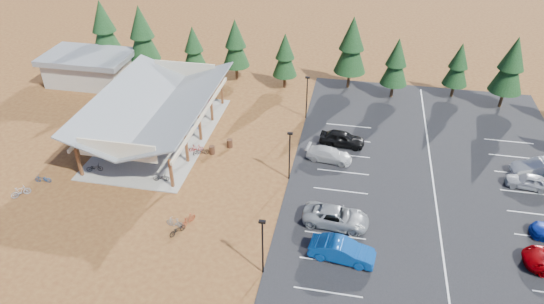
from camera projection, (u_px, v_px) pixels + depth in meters
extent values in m
plane|color=#5C2F18|center=(233.00, 185.00, 45.47)|extent=(140.00, 140.00, 0.00)
cube|color=black|center=(434.00, 189.00, 44.96)|extent=(27.00, 44.00, 0.04)
cube|color=gray|center=(161.00, 135.00, 52.76)|extent=(10.60, 18.60, 0.10)
cube|color=brown|center=(79.00, 162.00, 45.78)|extent=(0.25, 0.25, 3.00)
cube|color=brown|center=(100.00, 139.00, 49.21)|extent=(0.25, 0.25, 3.00)
cube|color=brown|center=(119.00, 119.00, 52.64)|extent=(0.25, 0.25, 3.00)
cube|color=brown|center=(135.00, 101.00, 56.07)|extent=(0.25, 0.25, 3.00)
cube|color=brown|center=(150.00, 86.00, 59.50)|extent=(0.25, 0.25, 3.00)
cube|color=brown|center=(171.00, 173.00, 44.31)|extent=(0.25, 0.25, 3.00)
cube|color=brown|center=(187.00, 149.00, 47.74)|extent=(0.25, 0.25, 3.00)
cube|color=brown|center=(200.00, 127.00, 51.17)|extent=(0.25, 0.25, 3.00)
cube|color=brown|center=(212.00, 109.00, 54.60)|extent=(0.25, 0.25, 3.00)
cube|color=brown|center=(222.00, 92.00, 58.03)|extent=(0.25, 0.25, 3.00)
cube|color=beige|center=(113.00, 106.00, 51.87)|extent=(0.22, 18.00, 0.35)
cube|color=beige|center=(202.00, 115.00, 50.27)|extent=(0.22, 18.00, 0.35)
cube|color=slate|center=(130.00, 101.00, 51.03)|extent=(5.85, 19.40, 2.13)
cube|color=slate|center=(182.00, 106.00, 50.11)|extent=(5.85, 19.40, 2.13)
cube|color=beige|center=(117.00, 151.00, 43.28)|extent=(7.50, 0.15, 1.80)
cube|color=beige|center=(185.00, 69.00, 57.98)|extent=(7.50, 0.15, 1.80)
cube|color=#ADA593|center=(90.00, 71.00, 63.12)|extent=(10.00, 6.00, 3.20)
cube|color=slate|center=(87.00, 57.00, 62.04)|extent=(11.00, 7.00, 0.70)
cylinder|color=black|center=(263.00, 248.00, 35.12)|extent=(0.14, 0.14, 5.00)
cube|color=black|center=(262.00, 222.00, 33.71)|extent=(0.50, 0.25, 0.18)
cylinder|color=black|center=(289.00, 157.00, 44.92)|extent=(0.14, 0.14, 5.00)
cube|color=black|center=(290.00, 133.00, 43.51)|extent=(0.50, 0.25, 0.18)
cylinder|color=black|center=(307.00, 98.00, 54.72)|extent=(0.14, 0.14, 5.00)
cube|color=black|center=(308.00, 78.00, 53.31)|extent=(0.50, 0.25, 0.18)
cylinder|color=#402517|center=(212.00, 150.00, 49.62)|extent=(0.60, 0.60, 0.90)
cylinder|color=#402517|center=(230.00, 143.00, 50.67)|extent=(0.60, 0.60, 0.90)
cylinder|color=#382314|center=(110.00, 60.00, 67.17)|extent=(0.36, 0.36, 2.32)
cone|color=black|center=(105.00, 33.00, 64.98)|extent=(4.08, 4.08, 5.57)
cone|color=black|center=(101.00, 16.00, 63.70)|extent=(3.16, 3.16, 4.18)
cylinder|color=#382314|center=(147.00, 67.00, 65.28)|extent=(0.36, 0.36, 2.32)
cone|color=black|center=(143.00, 39.00, 63.10)|extent=(4.08, 4.08, 5.57)
cone|color=black|center=(140.00, 21.00, 61.81)|extent=(3.15, 3.15, 4.18)
cylinder|color=#382314|center=(196.00, 74.00, 63.99)|extent=(0.36, 0.36, 1.80)
cone|color=black|center=(194.00, 52.00, 62.29)|extent=(3.17, 3.17, 4.32)
cone|color=black|center=(193.00, 39.00, 61.30)|extent=(2.45, 2.45, 3.24)
cylinder|color=#382314|center=(237.00, 72.00, 64.19)|extent=(0.36, 0.36, 2.00)
cone|color=black|center=(236.00, 48.00, 62.31)|extent=(3.52, 3.52, 4.80)
cone|color=black|center=(235.00, 33.00, 61.20)|extent=(2.72, 2.72, 3.60)
cylinder|color=#382314|center=(285.00, 81.00, 62.18)|extent=(0.36, 0.36, 1.77)
cone|color=black|center=(285.00, 59.00, 60.51)|extent=(3.11, 3.11, 4.24)
cone|color=black|center=(285.00, 46.00, 59.53)|extent=(2.41, 2.41, 3.18)
cylinder|color=#382314|center=(348.00, 79.00, 62.04)|extent=(0.36, 0.36, 2.28)
cone|color=black|center=(351.00, 51.00, 59.89)|extent=(4.02, 4.02, 5.48)
cone|color=black|center=(353.00, 33.00, 58.63)|extent=(3.11, 3.11, 4.11)
cylinder|color=#382314|center=(392.00, 90.00, 59.94)|extent=(0.36, 0.36, 1.86)
cone|color=black|center=(396.00, 66.00, 58.19)|extent=(3.28, 3.28, 4.47)
cone|color=black|center=(398.00, 52.00, 57.15)|extent=(2.54, 2.54, 3.36)
cylinder|color=#382314|center=(453.00, 90.00, 60.08)|extent=(0.36, 0.36, 1.71)
cone|color=black|center=(457.00, 69.00, 58.46)|extent=(3.01, 3.01, 4.10)
cone|color=black|center=(461.00, 55.00, 57.52)|extent=(2.33, 2.33, 3.08)
cylinder|color=#382314|center=(501.00, 99.00, 57.72)|extent=(0.36, 0.36, 2.14)
cone|color=black|center=(510.00, 70.00, 55.69)|extent=(3.77, 3.77, 5.15)
cone|color=black|center=(515.00, 53.00, 54.51)|extent=(2.92, 2.92, 3.86)
imported|color=black|center=(95.00, 168.00, 46.91)|extent=(1.65, 0.98, 0.82)
imported|color=gray|center=(120.00, 141.00, 50.66)|extent=(1.90, 0.94, 1.10)
imported|color=navy|center=(156.00, 122.00, 54.09)|extent=(1.91, 1.12, 0.95)
imported|color=maroon|center=(175.00, 98.00, 58.90)|extent=(1.59, 0.87, 0.92)
imported|color=black|center=(161.00, 177.00, 45.62)|extent=(1.60, 0.81, 0.80)
imported|color=gray|center=(156.00, 148.00, 49.66)|extent=(1.70, 1.00, 0.99)
imported|color=navy|center=(194.00, 125.00, 53.68)|extent=(1.66, 0.70, 0.85)
imported|color=maroon|center=(206.00, 100.00, 58.37)|extent=(1.85, 0.97, 1.07)
imported|color=#9FA0A8|center=(21.00, 192.00, 43.79)|extent=(1.53, 1.60, 1.04)
imported|color=navy|center=(43.00, 179.00, 45.58)|extent=(1.61, 0.73, 0.81)
imported|color=#9F381C|center=(189.00, 220.00, 40.71)|extent=(1.07, 1.65, 0.97)
imported|color=black|center=(177.00, 230.00, 39.76)|extent=(1.32, 1.66, 0.84)
imported|color=gray|center=(175.00, 222.00, 40.42)|extent=(1.64, 0.65, 0.96)
imported|color=maroon|center=(196.00, 148.00, 49.88)|extent=(1.54, 0.96, 0.90)
imported|color=black|center=(201.00, 152.00, 49.39)|extent=(1.74, 1.27, 0.87)
imported|color=navy|center=(342.00, 251.00, 37.16)|extent=(5.26, 2.36, 1.68)
imported|color=gray|center=(336.00, 217.00, 40.50)|extent=(5.74, 2.99, 1.55)
imported|color=#BABABA|center=(329.00, 154.00, 48.46)|extent=(4.81, 2.47, 1.34)
imported|color=black|center=(342.00, 138.00, 50.74)|extent=(4.80, 2.21, 1.59)
imported|color=#A8A9AF|center=(529.00, 181.00, 44.75)|extent=(4.21, 2.15, 1.37)
imported|color=silver|center=(539.00, 168.00, 46.26)|extent=(5.19, 2.49, 1.64)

